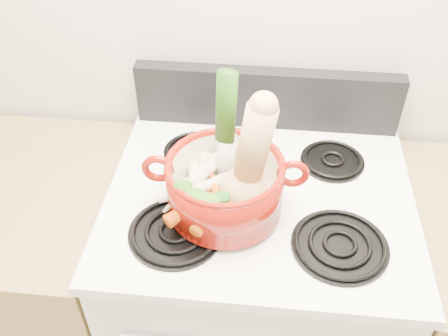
# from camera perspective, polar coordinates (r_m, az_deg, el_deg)

# --- Properties ---
(wall_back) EXTENTS (3.50, 0.02, 2.60)m
(wall_back) POSITION_cam_1_polar(r_m,az_deg,el_deg) (1.38, 5.66, 18.13)
(wall_back) COLOR beige
(wall_back) RESTS_ON floor
(stove_body) EXTENTS (0.76, 0.65, 0.92)m
(stove_body) POSITION_cam_1_polar(r_m,az_deg,el_deg) (1.66, 3.31, -15.02)
(stove_body) COLOR silver
(stove_body) RESTS_ON floor
(cooktop) EXTENTS (0.78, 0.67, 0.03)m
(cooktop) POSITION_cam_1_polar(r_m,az_deg,el_deg) (1.29, 4.12, -3.28)
(cooktop) COLOR white
(cooktop) RESTS_ON stove_body
(control_backsplash) EXTENTS (0.76, 0.05, 0.18)m
(control_backsplash) POSITION_cam_1_polar(r_m,az_deg,el_deg) (1.46, 4.93, 7.95)
(control_backsplash) COLOR black
(control_backsplash) RESTS_ON cooktop
(burner_front_left) EXTENTS (0.22, 0.22, 0.02)m
(burner_front_left) POSITION_cam_1_polar(r_m,az_deg,el_deg) (1.18, -5.54, -7.20)
(burner_front_left) COLOR black
(burner_front_left) RESTS_ON cooktop
(burner_front_right) EXTENTS (0.22, 0.22, 0.02)m
(burner_front_right) POSITION_cam_1_polar(r_m,az_deg,el_deg) (1.18, 13.11, -8.50)
(burner_front_right) COLOR black
(burner_front_right) RESTS_ON cooktop
(burner_back_left) EXTENTS (0.17, 0.17, 0.02)m
(burner_back_left) POSITION_cam_1_polar(r_m,az_deg,el_deg) (1.39, -3.36, 2.03)
(burner_back_left) COLOR black
(burner_back_left) RESTS_ON cooktop
(burner_back_right) EXTENTS (0.17, 0.17, 0.02)m
(burner_back_right) POSITION_cam_1_polar(r_m,az_deg,el_deg) (1.39, 12.29, 0.94)
(burner_back_right) COLOR black
(burner_back_right) RESTS_ON cooktop
(dutch_oven) EXTENTS (0.29, 0.29, 0.14)m
(dutch_oven) POSITION_cam_1_polar(r_m,az_deg,el_deg) (1.17, 0.10, -2.04)
(dutch_oven) COLOR maroon
(dutch_oven) RESTS_ON burner_front_left
(pot_handle_left) EXTENTS (0.08, 0.02, 0.08)m
(pot_handle_left) POSITION_cam_1_polar(r_m,az_deg,el_deg) (1.16, -7.58, -0.07)
(pot_handle_left) COLOR maroon
(pot_handle_left) RESTS_ON dutch_oven
(pot_handle_right) EXTENTS (0.08, 0.02, 0.08)m
(pot_handle_right) POSITION_cam_1_polar(r_m,az_deg,el_deg) (1.14, 7.88, -0.65)
(pot_handle_right) COLOR maroon
(pot_handle_right) RESTS_ON dutch_oven
(squash) EXTENTS (0.19, 0.17, 0.30)m
(squash) POSITION_cam_1_polar(r_m,az_deg,el_deg) (1.09, 2.38, 1.07)
(squash) COLOR tan
(squash) RESTS_ON dutch_oven
(leek) EXTENTS (0.07, 0.09, 0.32)m
(leek) POSITION_cam_1_polar(r_m,az_deg,el_deg) (1.14, 0.20, 4.29)
(leek) COLOR beige
(leek) RESTS_ON dutch_oven
(ginger) EXTENTS (0.10, 0.09, 0.05)m
(ginger) POSITION_cam_1_polar(r_m,az_deg,el_deg) (1.26, 2.02, 0.47)
(ginger) COLOR #D5B483
(ginger) RESTS_ON dutch_oven
(parsnip_0) EXTENTS (0.09, 0.24, 0.07)m
(parsnip_0) POSITION_cam_1_polar(r_m,az_deg,el_deg) (1.22, -3.38, -1.03)
(parsnip_0) COLOR beige
(parsnip_0) RESTS_ON dutch_oven
(parsnip_1) EXTENTS (0.13, 0.19, 0.06)m
(parsnip_1) POSITION_cam_1_polar(r_m,az_deg,el_deg) (1.20, -3.93, -1.75)
(parsnip_1) COLOR #EEE4C1
(parsnip_1) RESTS_ON dutch_oven
(parsnip_2) EXTENTS (0.13, 0.21, 0.06)m
(parsnip_2) POSITION_cam_1_polar(r_m,az_deg,el_deg) (1.23, -1.86, 0.25)
(parsnip_2) COLOR beige
(parsnip_2) RESTS_ON dutch_oven
(parsnip_3) EXTENTS (0.17, 0.10, 0.05)m
(parsnip_3) POSITION_cam_1_polar(r_m,az_deg,el_deg) (1.16, -3.46, -2.43)
(parsnip_3) COLOR beige
(parsnip_3) RESTS_ON dutch_oven
(parsnip_4) EXTENTS (0.16, 0.20, 0.06)m
(parsnip_4) POSITION_cam_1_polar(r_m,az_deg,el_deg) (1.20, -2.60, -0.48)
(parsnip_4) COLOR beige
(parsnip_4) RESTS_ON dutch_oven
(parsnip_5) EXTENTS (0.14, 0.21, 0.06)m
(parsnip_5) POSITION_cam_1_polar(r_m,az_deg,el_deg) (1.20, -1.36, 0.14)
(parsnip_5) COLOR beige
(parsnip_5) RESTS_ON dutch_oven
(carrot_0) EXTENTS (0.09, 0.17, 0.05)m
(carrot_0) POSITION_cam_1_polar(r_m,az_deg,el_deg) (1.15, -1.29, -4.54)
(carrot_0) COLOR #C75609
(carrot_0) RESTS_ON dutch_oven
(carrot_1) EXTENTS (0.14, 0.14, 0.05)m
(carrot_1) POSITION_cam_1_polar(r_m,az_deg,el_deg) (1.15, -3.25, -4.25)
(carrot_1) COLOR #D9460A
(carrot_1) RESTS_ON dutch_oven
(carrot_2) EXTENTS (0.06, 0.17, 0.05)m
(carrot_2) POSITION_cam_1_polar(r_m,az_deg,el_deg) (1.15, -0.28, -3.77)
(carrot_2) COLOR #B93B09
(carrot_2) RESTS_ON dutch_oven
(carrot_3) EXTENTS (0.09, 0.13, 0.04)m
(carrot_3) POSITION_cam_1_polar(r_m,az_deg,el_deg) (1.15, -1.46, -3.52)
(carrot_3) COLOR #B74709
(carrot_3) RESTS_ON dutch_oven
(carrot_4) EXTENTS (0.07, 0.16, 0.04)m
(carrot_4) POSITION_cam_1_polar(r_m,az_deg,el_deg) (1.15, -0.91, -2.97)
(carrot_4) COLOR #BA5709
(carrot_4) RESTS_ON dutch_oven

